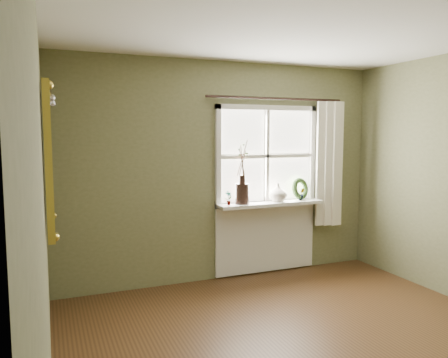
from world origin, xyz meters
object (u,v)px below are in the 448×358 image
at_px(dark_jug, 242,194).
at_px(cream_vase, 278,192).
at_px(wreath, 300,191).
at_px(gilt_mirror, 48,159).

relative_size(dark_jug, cream_vase, 1.08).
height_order(wreath, gilt_mirror, gilt_mirror).
height_order(cream_vase, wreath, wreath).
bearing_deg(wreath, cream_vase, 167.80).
distance_m(dark_jug, wreath, 0.83).
bearing_deg(gilt_mirror, cream_vase, 18.70).
bearing_deg(dark_jug, cream_vase, 0.00).
bearing_deg(cream_vase, gilt_mirror, -161.30).
relative_size(dark_jug, wreath, 0.86).
bearing_deg(cream_vase, wreath, 6.72).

